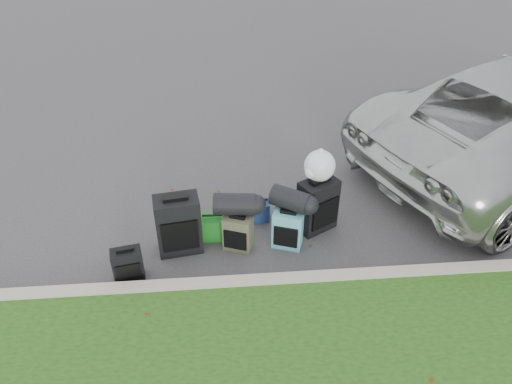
{
  "coord_description": "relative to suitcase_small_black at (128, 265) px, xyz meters",
  "views": [
    {
      "loc": [
        -0.53,
        -5.15,
        4.43
      ],
      "look_at": [
        -0.1,
        0.2,
        0.55
      ],
      "focal_mm": 35.0,
      "sensor_mm": 36.0,
      "label": 1
    }
  ],
  "objects": [
    {
      "name": "tote_green",
      "position": [
        1.02,
        0.69,
        -0.06
      ],
      "size": [
        0.3,
        0.24,
        0.33
      ],
      "primitive_type": "cube",
      "rotation": [
        0.0,
        0.0,
        -0.03
      ],
      "color": "#1A751E",
      "rests_on": "ground"
    },
    {
      "name": "suitcase_large_black_right",
      "position": [
        2.43,
        0.78,
        0.16
      ],
      "size": [
        0.59,
        0.51,
        0.76
      ],
      "primitive_type": "cube",
      "rotation": [
        0.0,
        0.0,
        0.51
      ],
      "color": "black",
      "rests_on": "ground"
    },
    {
      "name": "suitcase_small_black",
      "position": [
        0.0,
        0.0,
        0.0
      ],
      "size": [
        0.39,
        0.26,
        0.45
      ],
      "primitive_type": "cube",
      "rotation": [
        0.0,
        0.0,
        0.19
      ],
      "color": "black",
      "rests_on": "ground"
    },
    {
      "name": "trash_bag",
      "position": [
        2.43,
        0.85,
        0.74
      ],
      "size": [
        0.41,
        0.41,
        0.41
      ],
      "primitive_type": "sphere",
      "color": "white",
      "rests_on": "suitcase_large_black_right"
    },
    {
      "name": "curb",
      "position": [
        1.72,
        -0.29,
        -0.15
      ],
      "size": [
        120.0,
        0.18,
        0.15
      ],
      "primitive_type": "cube",
      "color": "#9E937F",
      "rests_on": "ground"
    },
    {
      "name": "ground",
      "position": [
        1.72,
        0.71,
        -0.22
      ],
      "size": [
        120.0,
        120.0,
        0.0
      ],
      "primitive_type": "plane",
      "color": "#383535",
      "rests_on": "ground"
    },
    {
      "name": "tote_navy",
      "position": [
        1.66,
        1.02,
        -0.08
      ],
      "size": [
        0.29,
        0.23,
        0.29
      ],
      "primitive_type": "cube",
      "rotation": [
        0.0,
        0.0,
        0.08
      ],
      "color": "navy",
      "rests_on": "ground"
    },
    {
      "name": "duffel_right",
      "position": [
        2.02,
        0.54,
        0.46
      ],
      "size": [
        0.56,
        0.5,
        0.28
      ],
      "primitive_type": "cylinder",
      "rotation": [
        0.0,
        1.57,
        -0.58
      ],
      "color": "black",
      "rests_on": "suitcase_teal"
    },
    {
      "name": "duffel_left",
      "position": [
        1.32,
        0.55,
        0.42
      ],
      "size": [
        0.56,
        0.34,
        0.28
      ],
      "primitive_type": "cylinder",
      "rotation": [
        0.0,
        1.57,
        -0.11
      ],
      "color": "black",
      "rests_on": "suitcase_olive"
    },
    {
      "name": "suitcase_teal",
      "position": [
        1.99,
        0.45,
        0.05
      ],
      "size": [
        0.43,
        0.34,
        0.54
      ],
      "primitive_type": "cube",
      "rotation": [
        0.0,
        0.0,
        -0.33
      ],
      "color": "teal",
      "rests_on": "ground"
    },
    {
      "name": "suitcase_olive",
      "position": [
        1.35,
        0.46,
        0.03
      ],
      "size": [
        0.42,
        0.34,
        0.5
      ],
      "primitive_type": "cube",
      "rotation": [
        0.0,
        0.0,
        -0.35
      ],
      "color": "#393A26",
      "rests_on": "ground"
    },
    {
      "name": "suitcase_large_black_left",
      "position": [
        0.6,
        0.49,
        0.18
      ],
      "size": [
        0.6,
        0.41,
        0.8
      ],
      "primitive_type": "cube",
      "rotation": [
        0.0,
        0.0,
        0.15
      ],
      "color": "black",
      "rests_on": "ground"
    }
  ]
}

